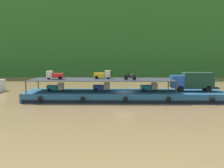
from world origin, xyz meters
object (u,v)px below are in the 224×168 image
at_px(mini_truck_lower_mid, 149,87).
at_px(motorcycle_upper_stbd, 130,76).
at_px(cargo_barge, 125,96).
at_px(mini_truck_upper_stern, 55,75).
at_px(motorcycle_upper_port, 130,77).
at_px(mini_truck_lower_stern, 56,87).
at_px(motorcycle_upper_centre, 130,77).
at_px(mini_truck_upper_mid, 103,75).
at_px(mini_truck_lower_aft, 102,87).
at_px(covered_lorry, 193,81).

distance_m(mini_truck_lower_mid, motorcycle_upper_stbd, 3.99).
bearing_deg(cargo_barge, mini_truck_upper_stern, -178.40).
bearing_deg(motorcycle_upper_stbd, motorcycle_upper_port, -91.48).
xyz_separation_m(mini_truck_lower_stern, motorcycle_upper_centre, (12.23, 0.11, 1.74)).
bearing_deg(mini_truck_lower_stern, cargo_barge, 0.40).
xyz_separation_m(mini_truck_upper_stern, mini_truck_upper_mid, (7.76, 1.11, 0.00)).
bearing_deg(mini_truck_upper_stern, mini_truck_lower_aft, 5.98).
xyz_separation_m(mini_truck_lower_aft, mini_truck_upper_stern, (-7.66, -0.80, 2.00)).
distance_m(mini_truck_lower_stern, mini_truck_lower_mid, 15.45).
bearing_deg(cargo_barge, motorcycle_upper_port, -69.37).
height_order(cargo_barge, motorcycle_upper_centre, motorcycle_upper_centre).
height_order(mini_truck_lower_aft, motorcycle_upper_port, motorcycle_upper_port).
height_order(cargo_barge, motorcycle_upper_stbd, motorcycle_upper_stbd).
distance_m(cargo_barge, mini_truck_lower_stern, 11.49).
distance_m(mini_truck_lower_stern, motorcycle_upper_port, 12.41).
relative_size(covered_lorry, mini_truck_lower_aft, 2.84).
bearing_deg(mini_truck_upper_mid, motorcycle_upper_centre, -9.49).
bearing_deg(covered_lorry, mini_truck_lower_aft, 179.71).
distance_m(covered_lorry, mini_truck_upper_mid, 14.96).
bearing_deg(covered_lorry, mini_truck_lower_stern, -178.77).
bearing_deg(motorcycle_upper_centre, covered_lorry, 2.09).
distance_m(mini_truck_upper_mid, motorcycle_upper_port, 5.25).
bearing_deg(covered_lorry, mini_truck_lower_mid, -179.90).
relative_size(cargo_barge, motorcycle_upper_port, 17.09).
bearing_deg(mini_truck_upper_mid, mini_truck_lower_stern, -173.57).
bearing_deg(mini_truck_lower_stern, motorcycle_upper_stbd, 9.75).
bearing_deg(mini_truck_lower_stern, motorcycle_upper_centre, 0.49).
relative_size(cargo_barge, covered_lorry, 4.11).
xyz_separation_m(cargo_barge, mini_truck_upper_stern, (-11.49, -0.32, 3.44)).
bearing_deg(mini_truck_lower_stern, covered_lorry, 1.23).
distance_m(mini_truck_lower_aft, mini_truck_upper_stern, 7.96).
xyz_separation_m(mini_truck_lower_mid, mini_truck_upper_mid, (-7.77, 0.39, 2.00)).
relative_size(mini_truck_lower_aft, mini_truck_upper_stern, 1.01).
xyz_separation_m(mini_truck_lower_stern, mini_truck_upper_mid, (7.68, 0.87, 2.00)).
bearing_deg(motorcycle_upper_stbd, mini_truck_lower_stern, -170.25).
height_order(mini_truck_lower_aft, motorcycle_upper_centre, motorcycle_upper_centre).
relative_size(mini_truck_lower_aft, motorcycle_upper_centre, 1.46).
xyz_separation_m(cargo_barge, covered_lorry, (11.20, 0.41, 2.44)).
xyz_separation_m(mini_truck_upper_mid, motorcycle_upper_port, (4.46, -2.75, -0.26)).
height_order(covered_lorry, motorcycle_upper_stbd, covered_lorry).
distance_m(motorcycle_upper_centre, motorcycle_upper_stbd, 2.00).
bearing_deg(mini_truck_upper_stern, mini_truck_lower_stern, 70.46).
bearing_deg(mini_truck_lower_mid, motorcycle_upper_stbd, 152.97).
xyz_separation_m(covered_lorry, motorcycle_upper_port, (-10.46, -2.37, 0.74)).
distance_m(mini_truck_lower_stern, mini_truck_upper_stern, 2.02).
relative_size(mini_truck_lower_aft, mini_truck_upper_mid, 1.01).
distance_m(covered_lorry, motorcycle_upper_centre, 10.41).
xyz_separation_m(mini_truck_lower_aft, motorcycle_upper_centre, (4.65, -0.46, 1.74)).
xyz_separation_m(cargo_barge, mini_truck_lower_mid, (4.04, 0.39, 1.44)).
bearing_deg(motorcycle_upper_port, mini_truck_lower_mid, 35.51).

